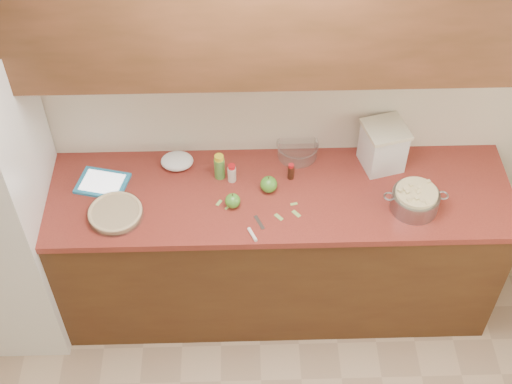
{
  "coord_description": "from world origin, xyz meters",
  "views": [
    {
      "loc": [
        -0.08,
        -1.02,
        3.63
      ],
      "look_at": [
        -0.01,
        1.43,
        0.98
      ],
      "focal_mm": 50.0,
      "sensor_mm": 36.0,
      "label": 1
    }
  ],
  "objects_px": {
    "tablet": "(102,183)",
    "colander": "(415,200)",
    "flour_canister": "(383,146)",
    "pie": "(115,213)"
  },
  "relations": [
    {
      "from": "tablet",
      "to": "colander",
      "type": "bearing_deg",
      "value": 6.62
    },
    {
      "from": "flour_canister",
      "to": "colander",
      "type": "bearing_deg",
      "value": -68.93
    },
    {
      "from": "pie",
      "to": "colander",
      "type": "bearing_deg",
      "value": 0.61
    },
    {
      "from": "pie",
      "to": "flour_canister",
      "type": "bearing_deg",
      "value": 13.69
    },
    {
      "from": "flour_canister",
      "to": "pie",
      "type": "bearing_deg",
      "value": -166.31
    },
    {
      "from": "pie",
      "to": "flour_canister",
      "type": "height_order",
      "value": "flour_canister"
    },
    {
      "from": "flour_canister",
      "to": "tablet",
      "type": "distance_m",
      "value": 1.48
    },
    {
      "from": "colander",
      "to": "flour_canister",
      "type": "height_order",
      "value": "flour_canister"
    },
    {
      "from": "colander",
      "to": "flour_canister",
      "type": "distance_m",
      "value": 0.35
    },
    {
      "from": "colander",
      "to": "tablet",
      "type": "xyz_separation_m",
      "value": [
        -1.6,
        0.21,
        -0.05
      ]
    }
  ]
}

